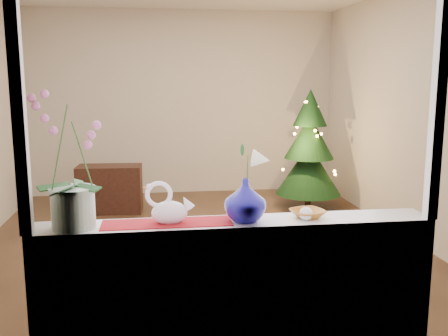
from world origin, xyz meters
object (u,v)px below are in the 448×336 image
at_px(orchid_pot, 71,161).
at_px(blue_vase, 245,197).
at_px(amber_dish, 308,214).
at_px(swan, 169,204).
at_px(side_table, 110,189).
at_px(paperweight, 306,214).
at_px(xmas_tree, 309,149).

bearing_deg(orchid_pot, blue_vase, -0.03).
relative_size(orchid_pot, amber_dish, 4.53).
relative_size(swan, side_table, 0.32).
xyz_separation_m(blue_vase, paperweight, (0.34, -0.03, -0.10)).
xyz_separation_m(xmas_tree, side_table, (-2.62, 0.11, -0.49)).
bearing_deg(xmas_tree, side_table, 177.62).
xyz_separation_m(amber_dish, xmas_tree, (1.18, 3.71, -0.15)).
distance_m(paperweight, xmas_tree, 3.95).
xyz_separation_m(swan, blue_vase, (0.41, -0.01, 0.03)).
bearing_deg(side_table, blue_vase, -71.50).
bearing_deg(amber_dish, blue_vase, -176.12).
xyz_separation_m(orchid_pot, side_table, (-0.16, 3.84, -0.97)).
bearing_deg(xmas_tree, amber_dish, -107.65).
xyz_separation_m(orchid_pot, xmas_tree, (2.45, 3.73, -0.49)).
relative_size(xmas_tree, side_table, 1.95).
bearing_deg(swan, blue_vase, -8.37).
xyz_separation_m(swan, paperweight, (0.75, -0.04, -0.07)).
xyz_separation_m(blue_vase, xmas_tree, (1.54, 3.73, -0.27)).
distance_m(blue_vase, amber_dish, 0.38).
bearing_deg(blue_vase, xmas_tree, 67.55).
relative_size(amber_dish, side_table, 0.19).
bearing_deg(blue_vase, orchid_pot, 179.97).
distance_m(swan, paperweight, 0.75).
height_order(amber_dish, side_table, amber_dish).
relative_size(orchid_pot, paperweight, 9.39).
xyz_separation_m(orchid_pot, amber_dish, (1.27, 0.02, -0.34)).
bearing_deg(xmas_tree, orchid_pot, -123.32).
distance_m(swan, amber_dish, 0.78).
bearing_deg(side_table, swan, -77.32).
bearing_deg(swan, orchid_pot, 174.06).
bearing_deg(swan, xmas_tree, 55.30).
relative_size(paperweight, xmas_tree, 0.05).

